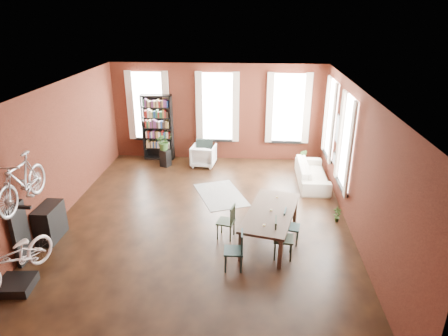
# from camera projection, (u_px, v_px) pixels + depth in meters

# --- Properties ---
(room) EXTENTS (9.00, 9.04, 3.22)m
(room) POSITION_uv_depth(u_px,v_px,m) (214.00, 131.00, 9.38)
(room) COLOR black
(room) RESTS_ON ground
(dining_table) EXTENTS (1.44, 2.29, 0.72)m
(dining_table) POSITION_uv_depth(u_px,v_px,m) (270.00, 225.00, 8.82)
(dining_table) COLOR #443429
(dining_table) RESTS_ON ground
(dining_chair_a) EXTENTS (0.39, 0.39, 0.82)m
(dining_chair_a) POSITION_uv_depth(u_px,v_px,m) (234.00, 251.00, 7.83)
(dining_chair_a) COLOR #183536
(dining_chair_a) RESTS_ON ground
(dining_chair_b) EXTENTS (0.44, 0.44, 0.80)m
(dining_chair_b) POSITION_uv_depth(u_px,v_px,m) (226.00, 222.00, 8.91)
(dining_chair_b) COLOR black
(dining_chair_b) RESTS_ON ground
(dining_chair_c) EXTENTS (0.42, 0.42, 0.87)m
(dining_chair_c) POSITION_uv_depth(u_px,v_px,m) (283.00, 238.00, 8.20)
(dining_chair_c) COLOR black
(dining_chair_c) RESTS_ON ground
(dining_chair_d) EXTENTS (0.42, 0.42, 0.77)m
(dining_chair_d) POSITION_uv_depth(u_px,v_px,m) (291.00, 227.00, 8.72)
(dining_chair_d) COLOR #163230
(dining_chair_d) RESTS_ON ground
(bookshelf) EXTENTS (1.00, 0.32, 2.20)m
(bookshelf) POSITION_uv_depth(u_px,v_px,m) (158.00, 128.00, 13.33)
(bookshelf) COLOR black
(bookshelf) RESTS_ON ground
(white_armchair) EXTENTS (0.81, 0.77, 0.76)m
(white_armchair) POSITION_uv_depth(u_px,v_px,m) (204.00, 154.00, 12.99)
(white_armchair) COLOR silver
(white_armchair) RESTS_ON ground
(cream_sofa) EXTENTS (0.61, 2.08, 0.81)m
(cream_sofa) POSITION_uv_depth(u_px,v_px,m) (312.00, 170.00, 11.68)
(cream_sofa) COLOR beige
(cream_sofa) RESTS_ON ground
(striped_rug) EXTENTS (1.71, 2.06, 0.01)m
(striped_rug) POSITION_uv_depth(u_px,v_px,m) (221.00, 195.00, 11.07)
(striped_rug) COLOR black
(striped_rug) RESTS_ON ground
(bike_trainer) EXTENTS (0.67, 0.67, 0.18)m
(bike_trainer) POSITION_uv_depth(u_px,v_px,m) (16.00, 285.00, 7.36)
(bike_trainer) COLOR black
(bike_trainer) RESTS_ON ground
(bike_wall_rack) EXTENTS (0.16, 0.60, 1.30)m
(bike_wall_rack) POSITION_uv_depth(u_px,v_px,m) (21.00, 234.00, 7.96)
(bike_wall_rack) COLOR black
(bike_wall_rack) RESTS_ON ground
(console_table) EXTENTS (0.40, 0.80, 0.80)m
(console_table) POSITION_uv_depth(u_px,v_px,m) (50.00, 222.00, 8.88)
(console_table) COLOR black
(console_table) RESTS_ON ground
(plant_stand) EXTENTS (0.37, 0.37, 0.56)m
(plant_stand) POSITION_uv_depth(u_px,v_px,m) (165.00, 158.00, 12.98)
(plant_stand) COLOR black
(plant_stand) RESTS_ON ground
(plant_by_sofa) EXTENTS (0.38, 0.66, 0.29)m
(plant_by_sofa) POSITION_uv_depth(u_px,v_px,m) (301.00, 164.00, 12.84)
(plant_by_sofa) COLOR #345E25
(plant_by_sofa) RESTS_ON ground
(plant_small) EXTENTS (0.23, 0.38, 0.13)m
(plant_small) POSITION_uv_depth(u_px,v_px,m) (337.00, 219.00, 9.69)
(plant_small) COLOR #305321
(plant_small) RESTS_ON ground
(bicycle_floor) EXTENTS (0.88, 1.07, 1.75)m
(bicycle_floor) POSITION_uv_depth(u_px,v_px,m) (9.00, 239.00, 7.03)
(bicycle_floor) COLOR white
(bicycle_floor) RESTS_ON bike_trainer
(bicycle_hung) EXTENTS (0.47, 1.00, 1.66)m
(bicycle_hung) POSITION_uv_depth(u_px,v_px,m) (18.00, 165.00, 7.39)
(bicycle_hung) COLOR #A5A8AD
(bicycle_hung) RESTS_ON bike_wall_rack
(plant_on_stand) EXTENTS (0.69, 0.72, 0.44)m
(plant_on_stand) POSITION_uv_depth(u_px,v_px,m) (164.00, 143.00, 12.82)
(plant_on_stand) COLOR #356227
(plant_on_stand) RESTS_ON plant_stand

